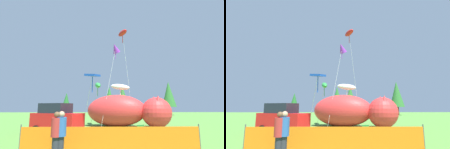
# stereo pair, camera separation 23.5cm
# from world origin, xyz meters

# --- Properties ---
(ground_plane) EXTENTS (120.00, 120.00, 0.00)m
(ground_plane) POSITION_xyz_m (0.00, 0.00, 0.00)
(ground_plane) COLOR #548C38
(parked_car) EXTENTS (4.38, 3.28, 2.32)m
(parked_car) POSITION_xyz_m (-3.33, 2.16, 1.13)
(parked_car) COLOR red
(parked_car) RESTS_ON ground
(folding_chair) EXTENTS (0.75, 0.75, 0.97)m
(folding_chair) POSITION_xyz_m (2.55, -1.26, 0.56)
(folding_chair) COLOR #267F33
(folding_chair) RESTS_ON ground
(inflatable_cat) EXTENTS (9.07, 5.65, 3.33)m
(inflatable_cat) POSITION_xyz_m (2.62, 6.45, 1.54)
(inflatable_cat) COLOR red
(inflatable_cat) RESTS_ON ground
(safety_fence) EXTENTS (8.34, 0.19, 1.23)m
(safety_fence) POSITION_xyz_m (0.75, -3.77, 0.56)
(safety_fence) COLOR orange
(safety_fence) RESTS_ON ground
(spectator_in_white_shirt) EXTENTS (0.40, 0.40, 1.84)m
(spectator_in_white_shirt) POSITION_xyz_m (-1.45, -4.96, 1.00)
(spectator_in_white_shirt) COLOR #2D2D38
(spectator_in_white_shirt) RESTS_ON ground
(spectator_in_yellow_shirt) EXTENTS (0.40, 0.40, 1.86)m
(spectator_in_yellow_shirt) POSITION_xyz_m (-1.28, -4.90, 1.01)
(spectator_in_yellow_shirt) COLOR #2D2D38
(spectator_in_yellow_shirt) RESTS_ON ground
(kite_red_lizard) EXTENTS (1.82, 2.09, 11.52)m
(kite_red_lizard) POSITION_xyz_m (2.62, 8.19, 11.08)
(kite_red_lizard) COLOR silver
(kite_red_lizard) RESTS_ON ground
(kite_green_fish) EXTENTS (1.28, 2.58, 5.14)m
(kite_green_fish) POSITION_xyz_m (-0.37, 8.26, 4.56)
(kite_green_fish) COLOR silver
(kite_green_fish) RESTS_ON ground
(kite_blue_box) EXTENTS (1.49, 2.24, 4.58)m
(kite_blue_box) POSITION_xyz_m (-0.49, 0.88, 4.34)
(kite_blue_box) COLOR silver
(kite_blue_box) RESTS_ON ground
(kite_purple_delta) EXTENTS (2.32, 2.81, 9.54)m
(kite_purple_delta) POSITION_xyz_m (1.67, 7.37, 8.81)
(kite_purple_delta) COLOR silver
(kite_purple_delta) RESTS_ON ground
(kite_white_ghost) EXTENTS (2.49, 1.06, 4.58)m
(kite_white_ghost) POSITION_xyz_m (2.13, 6.51, 4.16)
(kite_white_ghost) COLOR silver
(kite_white_ghost) RESTS_ON ground
(horizon_tree_east) EXTENTS (3.04, 3.04, 7.26)m
(horizon_tree_east) POSITION_xyz_m (4.78, 30.12, 4.46)
(horizon_tree_east) COLOR brown
(horizon_tree_east) RESTS_ON ground
(horizon_tree_west) EXTENTS (3.26, 3.26, 7.77)m
(horizon_tree_west) POSITION_xyz_m (1.78, 37.83, 4.77)
(horizon_tree_west) COLOR brown
(horizon_tree_west) RESTS_ON ground
(horizon_tree_mid) EXTENTS (2.32, 2.32, 5.55)m
(horizon_tree_mid) POSITION_xyz_m (-9.06, 32.01, 3.40)
(horizon_tree_mid) COLOR brown
(horizon_tree_mid) RESTS_ON ground
(horizon_tree_northeast) EXTENTS (3.66, 3.66, 8.74)m
(horizon_tree_northeast) POSITION_xyz_m (17.45, 33.59, 5.37)
(horizon_tree_northeast) COLOR brown
(horizon_tree_northeast) RESTS_ON ground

